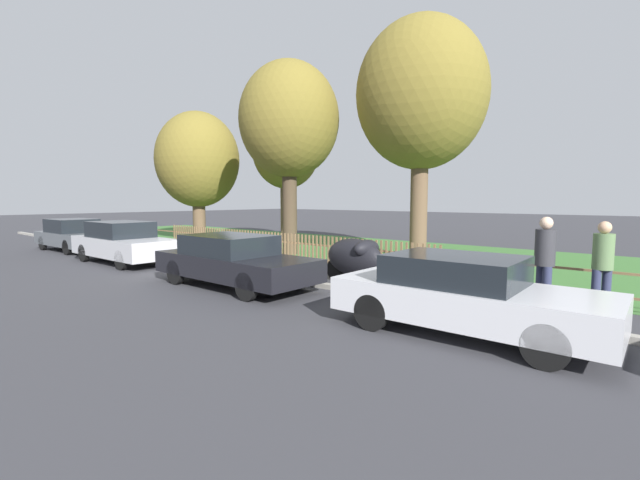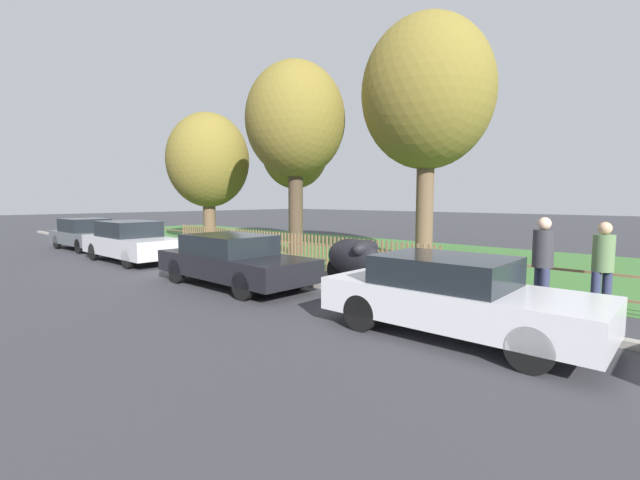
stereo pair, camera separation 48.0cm
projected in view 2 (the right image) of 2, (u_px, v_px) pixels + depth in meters
ground_plane at (223, 270)px, 13.29m from camera, size 120.00×120.00×0.00m
kerb_stone at (226, 267)px, 13.36m from camera, size 42.71×0.20×0.12m
grass_strip at (362, 250)px, 18.38m from camera, size 42.71×9.86×0.01m
park_fence at (275, 247)px, 14.78m from camera, size 42.71×0.05×1.06m
parked_car_silver_hatchback at (86, 234)px, 18.58m from camera, size 4.19×1.87×1.34m
parked_car_black_saloon at (131, 241)px, 14.91m from camera, size 4.53×1.78×1.42m
parked_car_navy_estate at (233, 260)px, 10.76m from camera, size 4.55×1.80×1.29m
parked_car_red_compact at (454, 295)px, 6.78m from camera, size 4.28×1.83×1.28m
covered_motorcycle at (355, 257)px, 10.88m from camera, size 1.93×0.90×1.18m
tree_nearest_kerb at (208, 161)px, 22.13m from camera, size 4.22×4.22×6.62m
tree_behind_motorcycle at (295, 151)px, 21.45m from camera, size 3.38×3.38×6.60m
tree_mid_park at (295, 121)px, 16.55m from camera, size 3.87×3.87×7.47m
tree_far_left at (427, 95)px, 14.95m from camera, size 4.61×4.61×8.54m
pedestrian_near_fence at (603, 264)px, 7.84m from camera, size 0.50×0.50×1.77m
pedestrian_by_lamp at (543, 259)px, 8.12m from camera, size 0.52×0.52×1.84m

